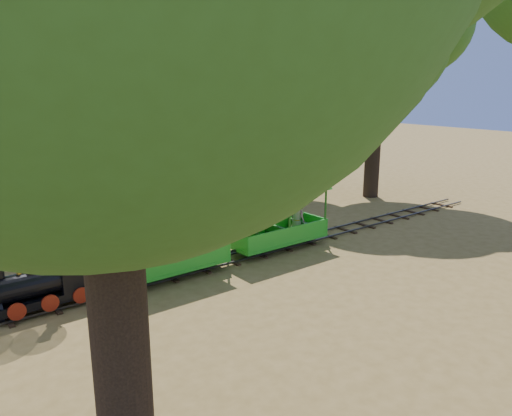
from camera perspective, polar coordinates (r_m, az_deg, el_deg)
ground at (r=15.27m, az=0.03°, el=-5.28°), size 90.00×90.00×0.00m
track at (r=15.25m, az=0.03°, el=-5.04°), size 22.00×1.00×0.10m
locomotive at (r=12.16m, az=-24.17°, el=-3.00°), size 2.73×1.28×3.14m
carriage_front at (r=13.52m, az=-9.92°, el=-4.57°), size 3.37×1.42×1.75m
carriage_rear at (r=15.53m, az=2.18°, el=-1.95°), size 3.37×1.37×1.75m
oak_nc at (r=22.22m, az=-21.24°, el=21.21°), size 8.44×7.43×11.18m
oak_ne at (r=23.78m, az=-0.90°, el=17.86°), size 7.09×6.24×9.16m
oak_e at (r=23.03m, az=13.73°, el=18.87°), size 7.50×6.60×9.82m
fence at (r=21.74m, az=-13.09°, el=1.86°), size 18.10×0.10×1.00m
shrub_west at (r=21.55m, az=-24.96°, el=1.62°), size 2.57×1.98×1.78m
shrub_mid_w at (r=21.43m, az=-26.11°, el=1.92°), size 3.09×2.37×2.14m
shrub_mid_e at (r=24.61m, az=-6.31°, el=4.10°), size 2.33×1.79×1.61m
shrub_east at (r=26.70m, az=0.49°, el=5.35°), size 2.83×2.18×1.96m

